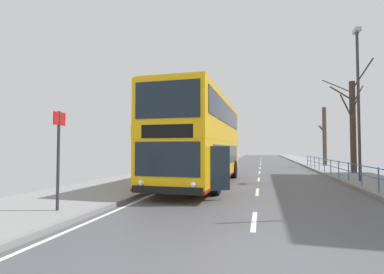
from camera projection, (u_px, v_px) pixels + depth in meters
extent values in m
cube|color=#4C4C51|center=(250.00, 263.00, 4.53)|extent=(8.40, 140.00, 0.06)
cube|color=silver|center=(254.00, 221.00, 7.05)|extent=(0.12, 2.00, 0.00)
cube|color=silver|center=(257.00, 192.00, 11.71)|extent=(0.12, 2.00, 0.00)
cube|color=silver|center=(259.00, 179.00, 16.36)|extent=(0.12, 2.00, 0.00)
cube|color=silver|center=(259.00, 172.00, 21.02)|extent=(0.12, 2.00, 0.00)
cube|color=silver|center=(260.00, 168.00, 25.67)|extent=(0.12, 2.00, 0.00)
cube|color=silver|center=(260.00, 165.00, 30.33)|extent=(0.12, 2.00, 0.00)
cube|color=silver|center=(261.00, 163.00, 34.98)|extent=(0.12, 2.00, 0.00)
cube|color=silver|center=(261.00, 161.00, 39.63)|extent=(0.12, 2.00, 0.00)
cube|color=silver|center=(261.00, 160.00, 44.29)|extent=(0.12, 2.00, 0.00)
cube|color=silver|center=(261.00, 158.00, 48.94)|extent=(0.12, 2.00, 0.00)
cube|color=silver|center=(261.00, 158.00, 53.60)|extent=(0.12, 2.00, 0.00)
cube|color=silver|center=(43.00, 242.00, 5.49)|extent=(0.12, 133.00, 0.00)
cube|color=gray|center=(28.00, 237.00, 5.57)|extent=(0.20, 140.00, 0.14)
cube|color=#F4B20F|center=(202.00, 159.00, 14.31)|extent=(2.70, 10.61, 1.79)
cube|color=#F4B20F|center=(202.00, 137.00, 14.35)|extent=(2.72, 10.67, 0.47)
cube|color=#F4B20F|center=(202.00, 117.00, 14.39)|extent=(2.70, 10.61, 1.63)
cube|color=#D0970D|center=(202.00, 100.00, 14.43)|extent=(2.62, 10.30, 0.08)
cube|color=#19232D|center=(167.00, 159.00, 9.19)|extent=(2.25, 0.06, 1.15)
cube|color=black|center=(167.00, 131.00, 9.22)|extent=(1.79, 0.05, 0.45)
cube|color=#19232D|center=(167.00, 99.00, 9.27)|extent=(2.25, 0.06, 1.24)
cube|color=black|center=(166.00, 190.00, 9.15)|extent=(2.43, 0.11, 0.24)
cube|color=#B2140F|center=(202.00, 176.00, 14.28)|extent=(2.73, 10.67, 0.10)
cube|color=#19232D|center=(228.00, 154.00, 14.24)|extent=(0.13, 8.25, 0.93)
cube|color=#19232D|center=(227.00, 114.00, 14.07)|extent=(0.15, 9.52, 0.98)
cube|color=#19232D|center=(180.00, 154.00, 14.90)|extent=(0.13, 8.25, 0.93)
cube|color=#19232D|center=(178.00, 116.00, 14.72)|extent=(0.15, 9.52, 0.98)
sphere|color=white|center=(193.00, 184.00, 8.92)|extent=(0.20, 0.20, 0.20)
sphere|color=white|center=(141.00, 183.00, 9.37)|extent=(0.20, 0.20, 0.20)
cube|color=#19232D|center=(219.00, 168.00, 9.81)|extent=(0.68, 0.48, 1.54)
cube|color=black|center=(211.00, 167.00, 10.18)|extent=(0.11, 0.90, 1.54)
cylinder|color=black|center=(216.00, 181.00, 10.98)|extent=(0.31, 1.04, 1.04)
cylinder|color=black|center=(157.00, 180.00, 11.61)|extent=(0.31, 1.04, 1.04)
cylinder|color=black|center=(234.00, 169.00, 17.24)|extent=(0.31, 1.04, 1.04)
cylinder|color=black|center=(195.00, 169.00, 17.87)|extent=(0.31, 1.04, 1.04)
cylinder|color=#386BA8|center=(379.00, 180.00, 10.58)|extent=(0.05, 0.05, 0.96)
cylinder|color=#386BA8|center=(361.00, 175.00, 12.42)|extent=(0.05, 0.05, 0.96)
cylinder|color=#386BA8|center=(349.00, 172.00, 14.27)|extent=(0.05, 0.05, 0.96)
cylinder|color=#386BA8|center=(339.00, 169.00, 16.12)|extent=(0.05, 0.05, 0.96)
cylinder|color=#386BA8|center=(331.00, 167.00, 17.97)|extent=(0.05, 0.05, 0.96)
cylinder|color=#386BA8|center=(324.00, 165.00, 19.81)|extent=(0.05, 0.05, 0.96)
cylinder|color=#386BA8|center=(319.00, 164.00, 21.66)|extent=(0.05, 0.05, 0.96)
cylinder|color=#386BA8|center=(315.00, 162.00, 23.51)|extent=(0.05, 0.05, 0.96)
cylinder|color=#386BA8|center=(311.00, 161.00, 25.36)|extent=(0.05, 0.05, 0.96)
cylinder|color=#386BA8|center=(307.00, 160.00, 27.20)|extent=(0.05, 0.05, 0.96)
cylinder|color=#386BA8|center=(348.00, 163.00, 14.29)|extent=(0.04, 26.67, 0.04)
cylinder|color=#386BA8|center=(349.00, 171.00, 14.27)|extent=(0.04, 26.67, 0.04)
cylinder|color=#2D2D33|center=(58.00, 160.00, 7.67)|extent=(0.08, 0.08, 2.69)
cube|color=red|center=(59.00, 119.00, 7.73)|extent=(0.04, 0.44, 0.36)
cylinder|color=#38383D|center=(359.00, 106.00, 14.58)|extent=(0.14, 0.14, 7.70)
cube|color=#B2B2AD|center=(357.00, 31.00, 14.73)|extent=(0.28, 0.60, 0.20)
cylinder|color=#423328|center=(353.00, 127.00, 19.23)|extent=(0.38, 0.38, 6.26)
cylinder|color=#423328|center=(362.00, 74.00, 18.77)|extent=(1.13, 1.10, 1.88)
cylinder|color=#423328|center=(341.00, 93.00, 19.64)|extent=(1.41, 0.42, 1.14)
cylinder|color=#423328|center=(352.00, 105.00, 18.88)|extent=(0.44, 1.00, 0.96)
cylinder|color=#423328|center=(347.00, 107.00, 19.16)|extent=(0.98, 0.60, 1.71)
cylinder|color=#423328|center=(337.00, 86.00, 19.69)|extent=(1.86, 0.34, 1.08)
cylinder|color=#423328|center=(355.00, 104.00, 19.55)|extent=(0.65, 0.76, 1.19)
cylinder|color=#423328|center=(358.00, 95.00, 19.69)|extent=(1.09, 1.13, 1.51)
cylinder|color=brown|center=(325.00, 136.00, 27.31)|extent=(0.37, 0.37, 5.64)
cylinder|color=brown|center=(322.00, 129.00, 27.90)|extent=(0.43, 1.17, 0.86)
cylinder|color=brown|center=(324.00, 124.00, 28.17)|extent=(0.46, 1.81, 1.10)
cylinder|color=brown|center=(324.00, 125.00, 26.74)|extent=(0.34, 1.40, 1.40)
cylinder|color=brown|center=(322.00, 129.00, 27.86)|extent=(0.29, 1.08, 0.73)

